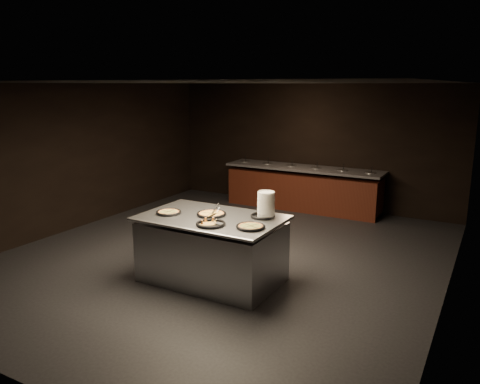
{
  "coord_description": "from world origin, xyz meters",
  "views": [
    {
      "loc": [
        3.93,
        -6.5,
        2.87
      ],
      "look_at": [
        0.14,
        0.3,
        1.08
      ],
      "focal_mm": 35.0,
      "sensor_mm": 36.0,
      "label": 1
    }
  ],
  "objects": [
    {
      "name": "room",
      "position": [
        0.0,
        0.0,
        1.45
      ],
      "size": [
        7.02,
        8.02,
        2.92
      ],
      "color": "black",
      "rests_on": "ground"
    },
    {
      "name": "salad_bar",
      "position": [
        0.0,
        3.56,
        0.44
      ],
      "size": [
        3.7,
        0.83,
        1.18
      ],
      "color": "#4C1E11",
      "rests_on": "ground"
    },
    {
      "name": "serving_counter",
      "position": [
        0.37,
        -0.96,
        0.47
      ],
      "size": [
        2.06,
        1.31,
        0.99
      ],
      "rotation": [
        0.0,
        0.0,
        -0.0
      ],
      "color": "silver",
      "rests_on": "ground"
    },
    {
      "name": "plate_stack",
      "position": [
        1.09,
        -0.63,
        1.18
      ],
      "size": [
        0.25,
        0.25,
        0.38
      ],
      "primitive_type": "cylinder",
      "color": "white",
      "rests_on": "serving_counter"
    },
    {
      "name": "pan_veggie_whole",
      "position": [
        -0.28,
        -1.14,
        1.01
      ],
      "size": [
        0.37,
        0.37,
        0.04
      ],
      "rotation": [
        0.0,
        0.0,
        0.01
      ],
      "color": "black",
      "rests_on": "serving_counter"
    },
    {
      "name": "pan_cheese_whole",
      "position": [
        0.33,
        -0.9,
        1.01
      ],
      "size": [
        0.44,
        0.44,
        0.04
      ],
      "rotation": [
        0.0,
        0.0,
        0.1
      ],
      "color": "black",
      "rests_on": "serving_counter"
    },
    {
      "name": "pan_cheese_slices_a",
      "position": [
        1.04,
        -0.63,
        1.01
      ],
      "size": [
        0.36,
        0.36,
        0.04
      ],
      "rotation": [
        0.0,
        0.0,
        1.24
      ],
      "color": "black",
      "rests_on": "serving_counter"
    },
    {
      "name": "pan_cheese_slices_b",
      "position": [
        0.59,
        -1.33,
        1.01
      ],
      "size": [
        0.41,
        0.41,
        0.04
      ],
      "rotation": [
        0.0,
        0.0,
        1.94
      ],
      "color": "black",
      "rests_on": "serving_counter"
    },
    {
      "name": "pan_veggie_slices",
      "position": [
        1.13,
        -1.18,
        1.01
      ],
      "size": [
        0.4,
        0.4,
        0.04
      ],
      "rotation": [
        0.0,
        0.0,
        -0.35
      ],
      "color": "black",
      "rests_on": "serving_counter"
    },
    {
      "name": "server_left",
      "position": [
        0.37,
        -0.81,
        1.07
      ],
      "size": [
        0.1,
        0.32,
        0.15
      ],
      "rotation": [
        0.0,
        0.0,
        1.66
      ],
      "color": "silver",
      "rests_on": "serving_counter"
    },
    {
      "name": "server_right",
      "position": [
        0.58,
        -1.25,
        1.06
      ],
      "size": [
        0.31,
        0.1,
        0.15
      ],
      "rotation": [
        0.0,
        0.0,
        -0.12
      ],
      "color": "silver",
      "rests_on": "serving_counter"
    }
  ]
}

